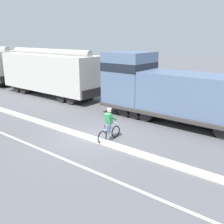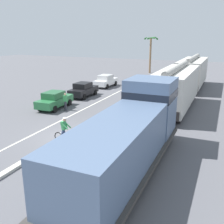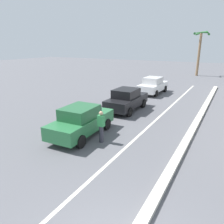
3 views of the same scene
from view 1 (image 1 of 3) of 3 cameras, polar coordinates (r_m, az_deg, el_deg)
name	(u,v)px [view 1 (image 1 of 3)]	position (r m, az deg, el deg)	size (l,w,h in m)	color
ground_plane	(89,139)	(13.90, -5.05, -5.87)	(120.00, 120.00, 0.00)	#56565B
median_curb	(23,117)	(18.33, -18.78, -0.94)	(0.36, 36.00, 0.16)	beige
locomotive	(177,94)	(16.56, 13.91, 3.82)	(3.10, 11.61, 4.20)	slate
hopper_car_lead	(50,73)	(24.15, -13.35, 8.30)	(2.90, 10.60, 4.18)	#B7B4AD
cyclist	(109,126)	(13.38, -0.68, -2.96)	(1.71, 0.48, 1.71)	black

